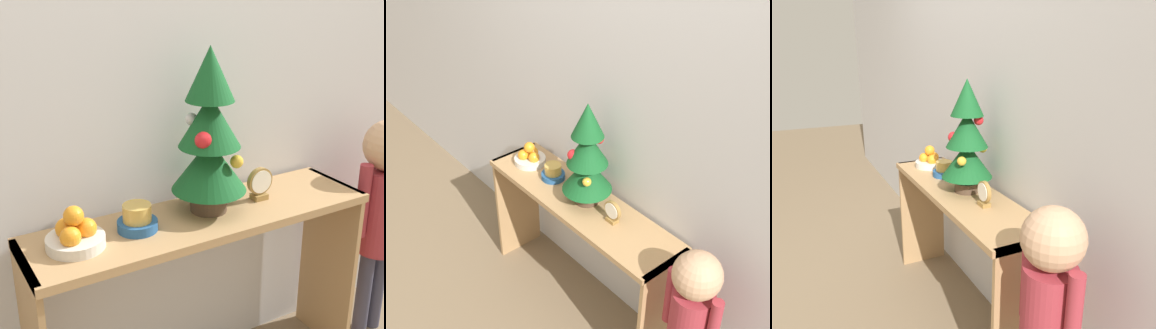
{
  "view_description": "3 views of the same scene",
  "coord_description": "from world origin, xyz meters",
  "views": [
    {
      "loc": [
        -0.85,
        -1.22,
        1.53
      ],
      "look_at": [
        -0.05,
        0.16,
        0.92
      ],
      "focal_mm": 50.0,
      "sensor_mm": 36.0,
      "label": 1
    },
    {
      "loc": [
        1.68,
        -1.25,
        2.41
      ],
      "look_at": [
        0.02,
        0.14,
        0.97
      ],
      "focal_mm": 50.0,
      "sensor_mm": 36.0,
      "label": 2
    },
    {
      "loc": [
        1.62,
        -0.6,
        1.41
      ],
      "look_at": [
        0.02,
        0.18,
        0.87
      ],
      "focal_mm": 35.0,
      "sensor_mm": 36.0,
      "label": 3
    }
  ],
  "objects": [
    {
      "name": "singing_bowl",
      "position": [
        -0.24,
        0.18,
        0.77
      ],
      "size": [
        0.13,
        0.13,
        0.09
      ],
      "color": "#235189",
      "rests_on": "console_table"
    },
    {
      "name": "fruit_bowl",
      "position": [
        -0.45,
        0.17,
        0.77
      ],
      "size": [
        0.18,
        0.18,
        0.13
      ],
      "color": "silver",
      "rests_on": "console_table"
    },
    {
      "name": "child_figure",
      "position": [
        0.81,
        0.1,
        0.63
      ],
      "size": [
        0.28,
        0.21,
        0.96
      ],
      "color": "#38384C",
      "rests_on": "ground_plane"
    },
    {
      "name": "back_wall",
      "position": [
        0.0,
        0.37,
        1.25
      ],
      "size": [
        7.0,
        0.05,
        2.5
      ],
      "primitive_type": "cube",
      "color": "silver",
      "rests_on": "ground_plane"
    },
    {
      "name": "mini_tree",
      "position": [
        0.03,
        0.18,
        1.0
      ],
      "size": [
        0.25,
        0.25,
        0.56
      ],
      "color": "#4C3828",
      "rests_on": "console_table"
    },
    {
      "name": "console_table",
      "position": [
        0.0,
        0.16,
        0.57
      ],
      "size": [
        1.22,
        0.32,
        0.73
      ],
      "color": "tan",
      "rests_on": "ground_plane"
    },
    {
      "name": "ground_plane",
      "position": [
        0.0,
        0.0,
        0.0
      ],
      "size": [
        12.0,
        12.0,
        0.0
      ],
      "primitive_type": "plane",
      "color": "#7A664C"
    },
    {
      "name": "desk_clock",
      "position": [
        0.24,
        0.17,
        0.79
      ],
      "size": [
        0.1,
        0.04,
        0.12
      ],
      "color": "olive",
      "rests_on": "console_table"
    }
  ]
}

